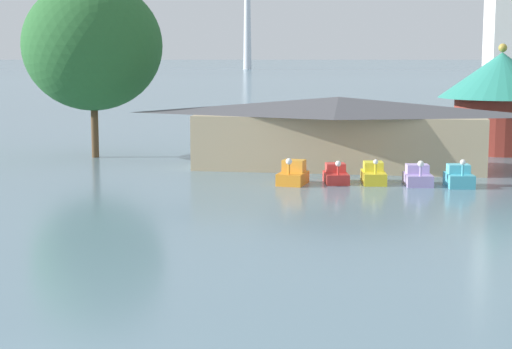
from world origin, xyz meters
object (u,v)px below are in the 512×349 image
pedal_boat_orange (293,175)px  pedal_boat_yellow (373,175)px  pedal_boat_red (336,175)px  pedal_boat_lavender (418,177)px  boathouse (338,131)px  pedal_boat_cyan (459,178)px  green_roof_pavilion (501,95)px  shoreline_tree_tall_left (93,46)px

pedal_boat_orange → pedal_boat_yellow: (4.89, 1.23, -0.07)m
pedal_boat_red → pedal_boat_lavender: bearing=77.3°
boathouse → pedal_boat_yellow: bearing=-67.0°
pedal_boat_lavender → pedal_boat_red: bearing=-99.3°
pedal_boat_lavender → pedal_boat_cyan: 2.46m
pedal_boat_orange → pedal_boat_cyan: pedal_boat_cyan is taller
pedal_boat_red → green_roof_pavilion: size_ratio=0.26×
pedal_boat_yellow → green_roof_pavilion: (9.63, 18.29, 4.15)m
pedal_boat_orange → green_roof_pavilion: size_ratio=0.25×
pedal_boat_cyan → green_roof_pavilion: size_ratio=0.24×
pedal_boat_yellow → pedal_boat_red: bearing=-90.9°
pedal_boat_orange → pedal_boat_lavender: pedal_boat_orange is taller
pedal_boat_red → green_roof_pavilion: 22.45m
pedal_boat_orange → pedal_boat_lavender: bearing=104.3°
pedal_boat_lavender → pedal_boat_cyan: bearing=77.5°
pedal_boat_cyan → shoreline_tree_tall_left: size_ratio=0.18×
pedal_boat_red → pedal_boat_yellow: 2.33m
pedal_boat_cyan → boathouse: size_ratio=0.11×
pedal_boat_orange → shoreline_tree_tall_left: shoreline_tree_tall_left is taller
pedal_boat_orange → pedal_boat_red: (2.57, 0.98, -0.11)m
pedal_boat_red → boathouse: (-0.32, 6.47, 2.13)m
pedal_boat_cyan → green_roof_pavilion: bearing=158.6°
pedal_boat_cyan → boathouse: boathouse is taller
green_roof_pavilion → pedal_boat_red: bearing=-122.8°
pedal_boat_orange → pedal_boat_cyan: size_ratio=1.03×
pedal_boat_yellow → pedal_boat_orange: bearing=-83.0°
green_roof_pavilion → shoreline_tree_tall_left: 32.67m
pedal_boat_orange → boathouse: 8.04m
pedal_boat_red → pedal_boat_lavender: (5.01, -0.10, 0.03)m
pedal_boat_orange → pedal_boat_cyan: (10.02, 0.69, -0.04)m
pedal_boat_orange → pedal_boat_red: size_ratio=0.93×
pedal_boat_orange → pedal_boat_yellow: 5.04m
pedal_boat_orange → pedal_boat_yellow: pedal_boat_orange is taller
pedal_boat_lavender → pedal_boat_cyan: pedal_boat_cyan is taller
pedal_boat_orange → boathouse: (2.25, 7.45, 2.02)m
boathouse → pedal_boat_orange: bearing=-106.8°
pedal_boat_cyan → shoreline_tree_tall_left: bearing=-118.9°
pedal_boat_orange → pedal_boat_cyan: bearing=101.6°
pedal_boat_cyan → pedal_boat_yellow: bearing=-104.0°
boathouse → pedal_boat_red: bearing=-87.1°
boathouse → shoreline_tree_tall_left: bearing=169.7°
pedal_boat_yellow → boathouse: 7.07m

